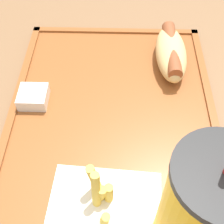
{
  "coord_description": "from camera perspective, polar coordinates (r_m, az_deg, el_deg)",
  "views": [
    {
      "loc": [
        0.31,
        -0.02,
        1.12
      ],
      "look_at": [
        0.03,
        -0.03,
        0.77
      ],
      "focal_mm": 50.0,
      "sensor_mm": 36.0,
      "label": 1
    }
  ],
  "objects": [
    {
      "name": "soda_cup",
      "position": [
        0.34,
        16.73,
        -16.44
      ],
      "size": [
        0.09,
        0.09,
        0.19
      ],
      "color": "gold",
      "rests_on": "food_tray"
    },
    {
      "name": "sauce_cup_mayo",
      "position": [
        0.51,
        -14.21,
        2.77
      ],
      "size": [
        0.04,
        0.04,
        0.02
      ],
      "color": "silver",
      "rests_on": "food_tray"
    },
    {
      "name": "hot_dog_far",
      "position": [
        0.56,
        10.73,
        10.64
      ],
      "size": [
        0.14,
        0.05,
        0.04
      ],
      "color": "#DBB270",
      "rests_on": "food_tray"
    },
    {
      "name": "food_tray",
      "position": [
        0.48,
        -0.0,
        -2.6
      ],
      "size": [
        0.47,
        0.32,
        0.01
      ],
      "color": "brown",
      "rests_on": "dining_table"
    },
    {
      "name": "dining_table",
      "position": [
        0.82,
        2.08,
        -16.67
      ],
      "size": [
        1.14,
        0.99,
        0.73
      ],
      "color": "brown",
      "rests_on": "ground_plane"
    },
    {
      "name": "fries_carton",
      "position": [
        0.36,
        -2.63,
        -18.84
      ],
      "size": [
        0.07,
        0.06,
        0.13
      ],
      "color": "silver",
      "rests_on": "food_tray"
    }
  ]
}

